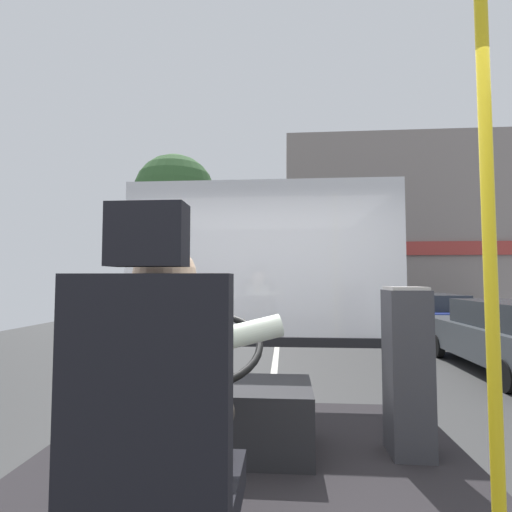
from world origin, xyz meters
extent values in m
cube|color=#363636|center=(0.00, 8.80, -0.03)|extent=(18.00, 44.00, 0.05)
cube|color=silver|center=(0.00, 8.80, 0.00)|extent=(0.12, 39.60, 0.00)
cube|color=black|center=(-0.18, -0.53, 0.98)|extent=(0.48, 0.48, 0.12)
cube|color=black|center=(-0.18, -0.72, 1.37)|extent=(0.48, 0.10, 0.66)
cube|color=black|center=(-0.18, -0.72, 1.81)|extent=(0.22, 0.10, 0.18)
cylinder|color=#332D28|center=(-0.09, -0.39, 1.12)|extent=(0.17, 0.49, 0.17)
cylinder|color=#332D28|center=(-0.28, -0.39, 1.12)|extent=(0.17, 0.49, 0.17)
cylinder|color=silver|center=(-0.18, -0.56, 1.32)|extent=(0.37, 0.37, 0.56)
cube|color=#B2842D|center=(-0.18, -0.37, 1.39)|extent=(0.06, 0.01, 0.35)
sphere|color=beige|center=(-0.18, -0.56, 1.70)|extent=(0.21, 0.21, 0.21)
cylinder|color=silver|center=(-0.07, -0.30, 1.44)|extent=(0.56, 0.22, 0.20)
cylinder|color=silver|center=(-0.29, -0.30, 1.44)|extent=(0.56, 0.22, 0.20)
cube|color=black|center=(-0.18, 0.65, 0.83)|extent=(1.10, 0.56, 0.40)
cylinder|color=black|center=(-0.18, 0.26, 1.15)|extent=(0.07, 0.29, 0.43)
torus|color=black|center=(-0.18, 0.14, 1.34)|extent=(0.56, 0.50, 0.31)
cylinder|color=black|center=(-0.18, 0.14, 1.34)|extent=(0.16, 0.15, 0.10)
cylinder|color=yellow|center=(0.91, -0.41, 1.76)|extent=(0.04, 0.04, 2.27)
cube|color=#333338|center=(0.95, 0.66, 1.12)|extent=(0.24, 0.26, 0.99)
cube|color=#9E9993|center=(0.95, 0.66, 1.63)|extent=(0.22, 0.24, 0.02)
cube|color=silver|center=(0.00, 1.62, 1.88)|extent=(2.50, 0.01, 1.40)
cube|color=black|center=(0.00, 1.62, 1.14)|extent=(2.50, 0.08, 0.08)
cylinder|color=#4C3828|center=(-3.24, 9.98, 1.75)|extent=(0.29, 0.29, 3.51)
sphere|color=#335B2D|center=(-3.24, 9.98, 4.33)|extent=(2.52, 2.52, 2.52)
cube|color=gray|center=(6.64, 18.29, 4.23)|extent=(12.66, 5.02, 8.46)
cube|color=#9E332D|center=(6.64, 15.72, 3.05)|extent=(12.15, 0.12, 0.60)
cube|color=#474C51|center=(4.31, 5.63, 0.54)|extent=(1.72, 4.20, 0.59)
cylinder|color=black|center=(3.49, 6.93, 0.24)|extent=(0.14, 0.48, 0.48)
cylinder|color=black|center=(3.49, 4.32, 0.24)|extent=(0.14, 0.48, 0.48)
cube|color=navy|center=(4.47, 10.31, 0.52)|extent=(1.83, 4.06, 0.57)
cube|color=#282D33|center=(4.47, 10.07, 1.02)|extent=(1.50, 2.23, 0.44)
cylinder|color=black|center=(5.34, 11.57, 0.23)|extent=(0.14, 0.47, 0.47)
cylinder|color=black|center=(3.60, 11.57, 0.23)|extent=(0.14, 0.47, 0.47)
cylinder|color=black|center=(5.34, 9.06, 0.23)|extent=(0.14, 0.47, 0.47)
cylinder|color=black|center=(3.60, 9.06, 0.23)|extent=(0.14, 0.47, 0.47)
camera|label=1|loc=(0.20, -1.79, 1.68)|focal=27.11mm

